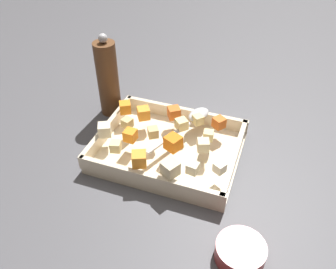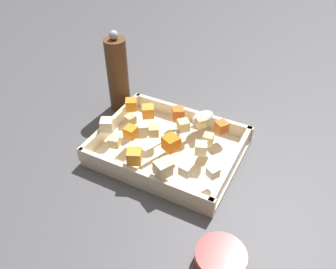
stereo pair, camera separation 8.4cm
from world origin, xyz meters
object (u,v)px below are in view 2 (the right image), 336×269
object	(u,v)px
baking_dish	(168,149)
small_prep_bowl	(220,259)
serving_spoon	(199,119)
pepper_mill	(118,75)

from	to	relation	value
baking_dish	small_prep_bowl	size ratio (longest dim) A/B	3.63
serving_spoon	baking_dish	bearing A→B (deg)	-1.70
small_prep_bowl	pepper_mill	bearing A→B (deg)	-37.80
baking_dish	small_prep_bowl	bearing A→B (deg)	134.69
small_prep_bowl	serving_spoon	bearing A→B (deg)	-60.18
baking_dish	serving_spoon	distance (m)	0.11
baking_dish	serving_spoon	size ratio (longest dim) A/B	1.61
baking_dish	pepper_mill	distance (m)	0.26
baking_dish	small_prep_bowl	world-z (taller)	baking_dish
pepper_mill	small_prep_bowl	size ratio (longest dim) A/B	2.51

